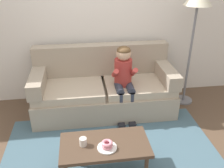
# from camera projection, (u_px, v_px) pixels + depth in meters

# --- Properties ---
(ground) EXTENTS (10.00, 10.00, 0.00)m
(ground) POSITION_uv_depth(u_px,v_px,m) (109.00, 143.00, 3.31)
(ground) COLOR brown
(wall_back) EXTENTS (8.00, 0.10, 2.80)m
(wall_back) POSITION_uv_depth(u_px,v_px,m) (98.00, 15.00, 3.91)
(wall_back) COLOR silver
(wall_back) RESTS_ON ground
(area_rug) EXTENTS (2.69, 1.80, 0.01)m
(area_rug) POSITION_uv_depth(u_px,v_px,m) (112.00, 156.00, 3.09)
(area_rug) COLOR #476675
(area_rug) RESTS_ON ground
(couch) EXTENTS (2.14, 0.90, 1.00)m
(couch) POSITION_uv_depth(u_px,v_px,m) (104.00, 89.00, 3.91)
(couch) COLOR tan
(couch) RESTS_ON ground
(coffee_table) EXTENTS (0.97, 0.51, 0.41)m
(coffee_table) POSITION_uv_depth(u_px,v_px,m) (105.00, 147.00, 2.70)
(coffee_table) COLOR #4C3828
(coffee_table) RESTS_ON ground
(person_child) EXTENTS (0.34, 0.58, 1.10)m
(person_child) POSITION_uv_depth(u_px,v_px,m) (124.00, 76.00, 3.61)
(person_child) COLOR #AD3833
(person_child) RESTS_ON ground
(plate) EXTENTS (0.21, 0.21, 0.01)m
(plate) POSITION_uv_depth(u_px,v_px,m) (107.00, 148.00, 2.61)
(plate) COLOR white
(plate) RESTS_ON coffee_table
(donut) EXTENTS (0.17, 0.17, 0.04)m
(donut) POSITION_uv_depth(u_px,v_px,m) (107.00, 146.00, 2.60)
(donut) COLOR pink
(donut) RESTS_ON plate
(donut_second) EXTENTS (0.15, 0.15, 0.04)m
(donut_second) POSITION_uv_depth(u_px,v_px,m) (107.00, 143.00, 2.59)
(donut_second) COLOR pink
(donut_second) RESTS_ON donut
(mug) EXTENTS (0.08, 0.08, 0.09)m
(mug) POSITION_uv_depth(u_px,v_px,m) (83.00, 142.00, 2.64)
(mug) COLOR silver
(mug) RESTS_ON coffee_table
(floor_lamp) EXTENTS (0.41, 0.41, 1.86)m
(floor_lamp) POSITION_uv_depth(u_px,v_px,m) (197.00, 6.00, 3.56)
(floor_lamp) COLOR slate
(floor_lamp) RESTS_ON ground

